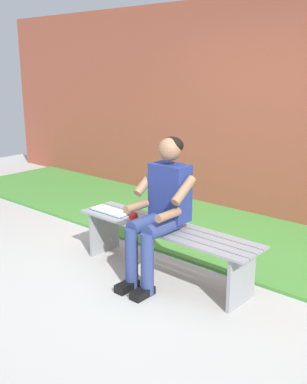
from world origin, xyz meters
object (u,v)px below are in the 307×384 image
Objects in this scene: apple at (133,216)px; book_open at (110,211)px; person_seated at (161,205)px; bench_near at (164,238)px.

apple is 0.35m from book_open.
person_seated is at bearing 175.98° from apple.
apple is at bearing 174.73° from book_open.
person_seated is at bearing 175.88° from book_open.
book_open is at bearing 3.36° from bench_near.
apple is (0.31, 0.08, 0.15)m from bench_near.
person_seated is at bearing 112.63° from bench_near.
person_seated is 3.08× the size of book_open.
person_seated reaches higher than bench_near.
bench_near is 0.67m from book_open.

